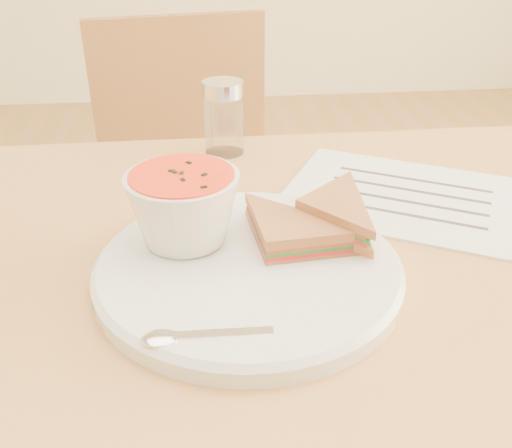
{
  "coord_description": "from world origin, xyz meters",
  "views": [
    {
      "loc": [
        -0.06,
        -0.53,
        1.09
      ],
      "look_at": [
        -0.01,
        -0.03,
        0.8
      ],
      "focal_mm": 40.0,
      "sensor_mm": 36.0,
      "label": 1
    }
  ],
  "objects": [
    {
      "name": "sandwich_half_a",
      "position": [
        -0.0,
        -0.06,
        0.78
      ],
      "size": [
        0.12,
        0.12,
        0.03
      ],
      "primitive_type": null,
      "rotation": [
        0.0,
        0.0,
        0.09
      ],
      "color": "#A36139",
      "rests_on": "plate"
    },
    {
      "name": "sandwich_half_b",
      "position": [
        0.04,
        0.0,
        0.79
      ],
      "size": [
        0.14,
        0.14,
        0.03
      ],
      "primitive_type": null,
      "rotation": [
        0.0,
        0.0,
        -0.86
      ],
      "color": "#A36139",
      "rests_on": "plate"
    },
    {
      "name": "chair_far",
      "position": [
        -0.07,
        0.57,
        0.44
      ],
      "size": [
        0.45,
        0.45,
        0.88
      ],
      "primitive_type": null,
      "rotation": [
        0.0,
        0.0,
        3.32
      ],
      "color": "brown",
      "rests_on": "floor"
    },
    {
      "name": "plate",
      "position": [
        -0.02,
        -0.05,
        0.76
      ],
      "size": [
        0.4,
        0.4,
        0.02
      ],
      "primitive_type": null,
      "rotation": [
        0.0,
        0.0,
        -0.36
      ],
      "color": "white",
      "rests_on": "dining_table"
    },
    {
      "name": "condiment_shaker",
      "position": [
        -0.02,
        0.29,
        0.8
      ],
      "size": [
        0.08,
        0.08,
        0.11
      ],
      "primitive_type": null,
      "rotation": [
        0.0,
        0.0,
        0.37
      ],
      "color": "silver",
      "rests_on": "dining_table"
    },
    {
      "name": "paper_menu",
      "position": [
        0.2,
        0.11,
        0.75
      ],
      "size": [
        0.38,
        0.34,
        0.0
      ],
      "primitive_type": null,
      "rotation": [
        0.0,
        0.0,
        -0.5
      ],
      "color": "white",
      "rests_on": "dining_table"
    },
    {
      "name": "spoon",
      "position": [
        -0.06,
        -0.16,
        0.77
      ],
      "size": [
        0.16,
        0.03,
        0.01
      ],
      "primitive_type": null,
      "rotation": [
        0.0,
        0.0,
        0.01
      ],
      "color": "silver",
      "rests_on": "plate"
    },
    {
      "name": "soup_bowl",
      "position": [
        -0.08,
        -0.0,
        0.81
      ],
      "size": [
        0.12,
        0.12,
        0.08
      ],
      "primitive_type": null,
      "rotation": [
        0.0,
        0.0,
        0.06
      ],
      "color": "white",
      "rests_on": "plate"
    }
  ]
}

